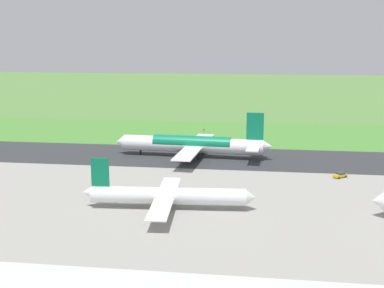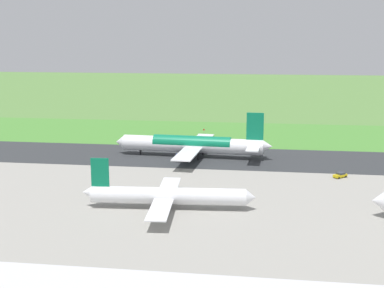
{
  "view_description": "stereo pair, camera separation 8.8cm",
  "coord_description": "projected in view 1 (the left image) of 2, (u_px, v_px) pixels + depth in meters",
  "views": [
    {
      "loc": [
        -19.41,
        170.83,
        40.18
      ],
      "look_at": [
        4.16,
        0.0,
        4.5
      ],
      "focal_mm": 48.75,
      "sensor_mm": 36.0,
      "label": 1
    },
    {
      "loc": [
        -19.49,
        170.81,
        40.18
      ],
      "look_at": [
        4.16,
        0.0,
        4.5
      ],
      "focal_mm": 48.75,
      "sensor_mm": 36.0,
      "label": 2
    }
  ],
  "objects": [
    {
      "name": "no_stopping_sign",
      "position": [
        204.0,
        132.0,
        213.78
      ],
      "size": [
        0.6,
        0.1,
        2.93
      ],
      "color": "slate",
      "rests_on": "ground"
    },
    {
      "name": "traffic_cone_orange",
      "position": [
        185.0,
        137.0,
        210.31
      ],
      "size": [
        0.4,
        0.4,
        0.55
      ],
      "primitive_type": "cone",
      "color": "orange",
      "rests_on": "ground"
    },
    {
      "name": "ground_plane",
      "position": [
        204.0,
        157.0,
        176.45
      ],
      "size": [
        800.0,
        800.0,
        0.0
      ],
      "primitive_type": "plane",
      "color": "#547F3D"
    },
    {
      "name": "grass_verge_foreground",
      "position": [
        214.0,
        138.0,
        209.38
      ],
      "size": [
        600.0,
        80.0,
        0.04
      ],
      "primitive_type": "cube",
      "color": "#478534",
      "rests_on": "ground"
    },
    {
      "name": "airliner_parked_mid",
      "position": [
        167.0,
        195.0,
        123.24
      ],
      "size": [
        41.45,
        33.92,
        12.09
      ],
      "color": "white",
      "rests_on": "ground"
    },
    {
      "name": "apron_concrete",
      "position": [
        180.0,
        204.0,
        127.19
      ],
      "size": [
        440.0,
        110.0,
        0.05
      ],
      "primitive_type": "cube",
      "color": "gray",
      "rests_on": "ground"
    },
    {
      "name": "airliner_main",
      "position": [
        193.0,
        144.0,
        176.05
      ],
      "size": [
        54.14,
        44.31,
        15.88
      ],
      "color": "white",
      "rests_on": "ground"
    },
    {
      "name": "runway_asphalt",
      "position": [
        204.0,
        157.0,
        176.45
      ],
      "size": [
        600.0,
        32.59,
        0.06
      ],
      "primitive_type": "cube",
      "color": "#2D3033",
      "rests_on": "ground"
    },
    {
      "name": "service_car_followme",
      "position": [
        340.0,
        175.0,
        150.76
      ],
      "size": [
        4.39,
        4.06,
        1.62
      ],
      "color": "gold",
      "rests_on": "ground"
    }
  ]
}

